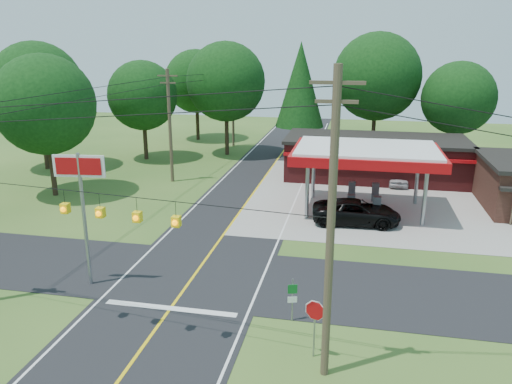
% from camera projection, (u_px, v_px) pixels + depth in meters
% --- Properties ---
extents(ground, '(120.00, 120.00, 0.00)m').
position_uv_depth(ground, '(194.00, 276.00, 27.06)').
color(ground, '#32581F').
rests_on(ground, ground).
extents(main_highway, '(8.00, 120.00, 0.02)m').
position_uv_depth(main_highway, '(194.00, 275.00, 27.05)').
color(main_highway, black).
rests_on(main_highway, ground).
extents(cross_road, '(70.00, 7.00, 0.02)m').
position_uv_depth(cross_road, '(194.00, 275.00, 27.05)').
color(cross_road, black).
rests_on(cross_road, ground).
extents(lane_center_yellow, '(0.15, 110.00, 0.00)m').
position_uv_depth(lane_center_yellow, '(194.00, 275.00, 27.05)').
color(lane_center_yellow, yellow).
rests_on(lane_center_yellow, main_highway).
extents(gas_canopy, '(10.60, 7.40, 4.88)m').
position_uv_depth(gas_canopy, '(366.00, 155.00, 36.32)').
color(gas_canopy, gray).
rests_on(gas_canopy, ground).
extents(convenience_store, '(16.40, 7.55, 3.80)m').
position_uv_depth(convenience_store, '(375.00, 158.00, 46.17)').
color(convenience_store, maroon).
rests_on(convenience_store, ground).
extents(utility_pole_near_right, '(1.80, 0.30, 11.50)m').
position_uv_depth(utility_pole_near_right, '(331.00, 227.00, 17.34)').
color(utility_pole_near_right, '#473828').
rests_on(utility_pole_near_right, ground).
extents(utility_pole_far_left, '(1.80, 0.30, 10.00)m').
position_uv_depth(utility_pole_far_left, '(170.00, 124.00, 43.98)').
color(utility_pole_far_left, '#473828').
rests_on(utility_pole_far_left, ground).
extents(utility_pole_north, '(0.30, 0.30, 9.50)m').
position_uv_depth(utility_pole_north, '(233.00, 107.00, 59.78)').
color(utility_pole_north, '#473828').
rests_on(utility_pole_north, ground).
extents(overhead_beacons, '(17.04, 2.04, 1.03)m').
position_uv_depth(overhead_beacons, '(117.00, 198.00, 19.83)').
color(overhead_beacons, black).
rests_on(overhead_beacons, ground).
extents(treeline_backdrop, '(70.27, 51.59, 13.30)m').
position_uv_depth(treeline_backdrop, '(279.00, 94.00, 47.28)').
color(treeline_backdrop, '#332316').
rests_on(treeline_backdrop, ground).
extents(suv_car, '(6.35, 6.35, 1.68)m').
position_uv_depth(suv_car, '(356.00, 212.00, 34.58)').
color(suv_car, black).
rests_on(suv_car, ground).
extents(sedan_car, '(4.16, 4.16, 1.40)m').
position_uv_depth(sedan_car, '(397.00, 177.00, 44.28)').
color(sedan_car, silver).
rests_on(sedan_car, ground).
extents(big_stop_sign, '(2.59, 0.39, 7.00)m').
position_uv_depth(big_stop_sign, '(81.00, 188.00, 24.62)').
color(big_stop_sign, gray).
rests_on(big_stop_sign, ground).
extents(octagonal_stop_sign, '(0.84, 0.31, 2.52)m').
position_uv_depth(octagonal_stop_sign, '(315.00, 315.00, 19.54)').
color(octagonal_stop_sign, gray).
rests_on(octagonal_stop_sign, ground).
extents(route_sign_post, '(0.42, 0.15, 2.10)m').
position_uv_depth(route_sign_post, '(292.00, 296.00, 22.29)').
color(route_sign_post, gray).
rests_on(route_sign_post, ground).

